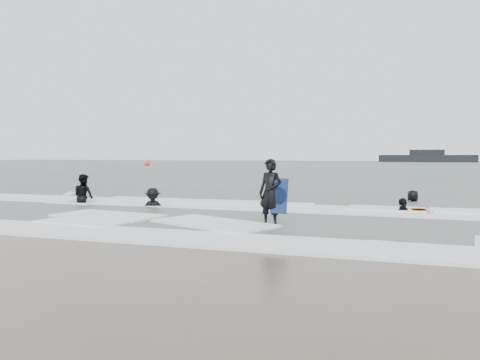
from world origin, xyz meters
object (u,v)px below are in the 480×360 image
(surfer_centre, at_px, (270,226))
(surfer_right_far, at_px, (413,203))
(surfer_breaker, at_px, (153,208))
(surfer_right_near, at_px, (403,214))
(surfer_wading, at_px, (84,205))
(buoy, at_px, (147,164))
(vessel_horizon, at_px, (427,158))

(surfer_centre, bearing_deg, surfer_right_far, 80.64)
(surfer_breaker, relative_size, surfer_right_near, 0.96)
(surfer_wading, distance_m, surfer_breaker, 3.23)
(surfer_right_near, relative_size, buoy, 1.02)
(surfer_breaker, height_order, surfer_right_far, surfer_right_far)
(surfer_right_far, bearing_deg, surfer_breaker, 5.62)
(surfer_wading, height_order, surfer_right_far, surfer_wading)
(buoy, bearing_deg, surfer_right_near, -52.32)
(surfer_wading, bearing_deg, vessel_horizon, -82.58)
(surfer_wading, distance_m, surfer_right_far, 13.38)
(surfer_right_far, bearing_deg, surfer_wading, -2.09)
(surfer_centre, xyz_separation_m, surfer_right_near, (3.44, 4.20, 0.00))
(surfer_right_far, distance_m, vessel_horizon, 126.55)
(surfer_wading, distance_m, surfer_right_near, 12.04)
(surfer_breaker, relative_size, buoy, 0.97)
(vessel_horizon, bearing_deg, surfer_breaker, -96.03)
(surfer_right_far, bearing_deg, surfer_centre, 39.86)
(surfer_centre, height_order, surfer_wading, surfer_centre)
(surfer_right_far, xyz_separation_m, vessel_horizon, (4.86, 126.45, 1.35))
(vessel_horizon, bearing_deg, surfer_right_far, -92.20)
(surfer_wading, xyz_separation_m, buoy, (-33.00, 59.54, 0.42))
(surfer_right_near, bearing_deg, buoy, -106.21)
(surfer_centre, distance_m, surfer_wading, 9.00)
(surfer_centre, xyz_separation_m, buoy, (-41.52, 62.42, 0.42))
(surfer_right_far, relative_size, buoy, 1.02)
(surfer_wading, relative_size, surfer_right_near, 1.06)
(surfer_wading, relative_size, buoy, 1.07)
(surfer_centre, height_order, buoy, buoy)
(surfer_right_near, xyz_separation_m, vessel_horizon, (5.19, 130.39, 1.35))
(surfer_centre, xyz_separation_m, surfer_right_far, (3.78, 8.15, 0.00))
(surfer_centre, relative_size, surfer_breaker, 1.17)
(surfer_wading, xyz_separation_m, surfer_right_near, (11.97, 1.32, 0.00))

